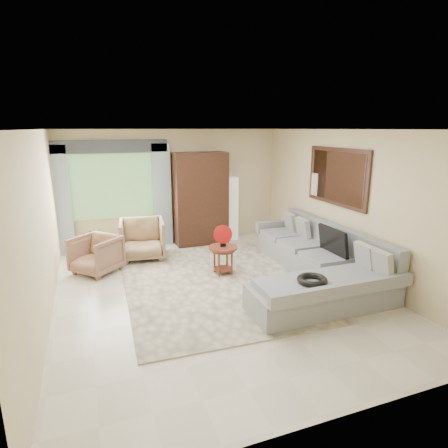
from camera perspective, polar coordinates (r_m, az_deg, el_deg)
name	(u,v)px	position (r m, az deg, el deg)	size (l,w,h in m)	color
ground	(217,292)	(6.26, -1.05, -10.30)	(6.00, 6.00, 0.00)	silver
area_rug	(214,282)	(6.62, -1.52, -8.81)	(3.00, 4.00, 0.02)	beige
sectional_sofa	(317,266)	(6.77, 13.94, -6.22)	(2.30, 3.46, 0.90)	gray
tv_screen	(333,241)	(6.74, 16.27, -2.53)	(0.06, 0.74, 0.48)	black
garden_hose	(312,280)	(5.47, 13.29, -8.28)	(0.43, 0.43, 0.09)	black
coffee_table	(223,260)	(6.88, -0.15, -5.46)	(0.53, 0.53, 0.53)	#542016
red_disc	(223,234)	(6.73, -0.15, -1.60)	(0.34, 0.34, 0.03)	#AE1411
armchair_left	(96,255)	(7.33, -18.91, -4.43)	(0.74, 0.77, 0.70)	#956651
armchair_right	(142,239)	(7.85, -12.34, -2.27)	(0.88, 0.90, 0.82)	#92714F
potted_plant	(89,242)	(8.35, -19.92, -2.64)	(0.53, 0.46, 0.59)	#999999
armoire	(200,199)	(8.59, -3.62, 3.86)	(1.20, 0.55, 2.10)	#321A10
floor_lamp	(232,209)	(8.96, 1.20, 2.37)	(0.24, 0.24, 1.50)	silver
window	(112,186)	(8.45, -16.65, 5.52)	(1.80, 0.04, 1.40)	#669E59
curtain_left	(61,202)	(8.40, -23.64, 3.13)	(0.40, 0.08, 2.30)	#9EB7CC
curtain_right	(162,196)	(8.53, -9.43, 4.30)	(0.40, 0.08, 2.30)	#9EB7CC
valance	(110,146)	(8.30, -17.04, 11.25)	(2.40, 0.12, 0.26)	#1E232D
wall_mirror	(337,177)	(7.23, 16.80, 6.90)	(0.05, 1.70, 1.05)	black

